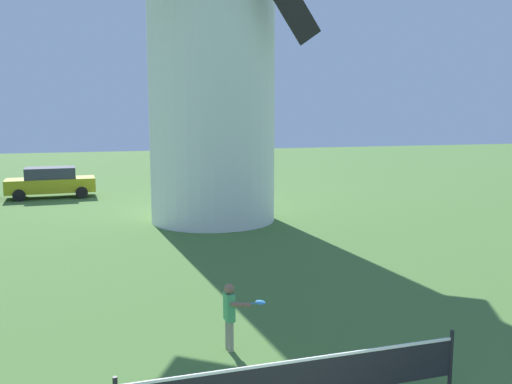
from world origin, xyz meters
TOP-DOWN VIEW (x-y plane):
  - windmill at (2.16, 16.69)m, footprint 9.08×5.68m
  - tennis_net at (0.06, 2.06)m, footprint 4.88×0.06m
  - player_far at (-0.21, 4.72)m, footprint 0.73×0.47m
  - parked_car_mustard at (-4.49, 25.05)m, footprint 4.39×2.01m

SIDE VIEW (x-z plane):
  - tennis_net at x=0.06m, z-range 0.13..1.23m
  - player_far at x=-0.21m, z-range 0.08..1.33m
  - parked_car_mustard at x=-4.49m, z-range 0.03..1.59m
  - windmill at x=2.16m, z-range -0.23..15.51m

